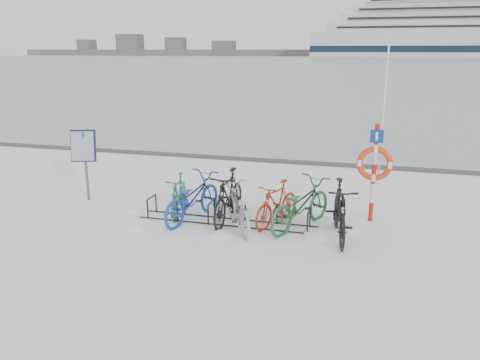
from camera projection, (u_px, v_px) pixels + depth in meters
ground at (227, 223)px, 10.34m from camera, size 900.00×900.00×0.00m
ice_sheet at (362, 61)px, 154.36m from camera, size 400.00×298.00×0.02m
quay_edge at (277, 161)px, 15.81m from camera, size 400.00×0.25×0.10m
bike_rack at (227, 215)px, 10.29m from camera, size 4.00×0.48×0.46m
info_board at (84, 150)px, 11.53m from camera, size 0.64×0.41×1.80m
lifebuoy_station at (375, 164)px, 10.04m from camera, size 0.76×0.22×3.95m
cruise_ferry at (459, 30)px, 213.19m from camera, size 133.88×25.26×43.99m
shoreline at (157, 51)px, 281.99m from camera, size 180.00×12.00×9.50m
bike_0 at (179, 194)px, 10.82m from camera, size 0.72×1.64×0.95m
bike_1 at (192, 196)px, 10.44m from camera, size 1.18×2.14×1.06m
bike_2 at (228, 195)px, 10.32m from camera, size 0.60×1.97×1.18m
bike_3 at (238, 206)px, 9.89m from camera, size 1.47×1.94×0.97m
bike_4 at (277, 202)px, 10.15m from camera, size 1.04×1.69×0.98m
bike_5 at (300, 203)px, 9.95m from camera, size 1.57×2.16×1.08m
bike_6 at (340, 209)px, 9.40m from camera, size 0.86×2.05×1.19m
snow_drifts at (237, 228)px, 10.04m from camera, size 5.37×2.03×0.20m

